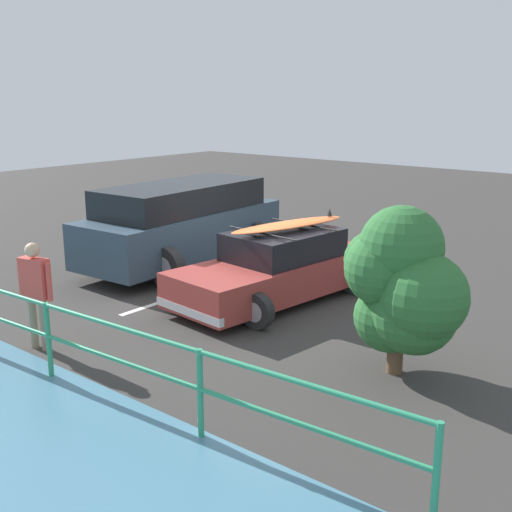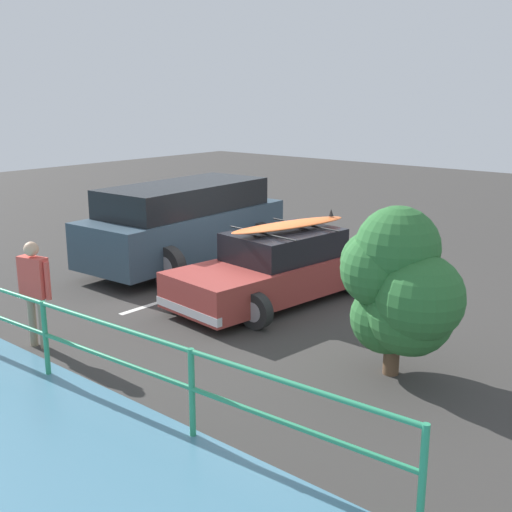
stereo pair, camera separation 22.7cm
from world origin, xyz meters
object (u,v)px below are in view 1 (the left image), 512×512
at_px(sedan_car, 279,267).
at_px(suv_car, 183,223).
at_px(bush_near_left, 402,283).
at_px(person_bystander, 35,286).

relative_size(sedan_car, suv_car, 0.85).
bearing_deg(bush_near_left, suv_car, -19.12).
relative_size(sedan_car, bush_near_left, 1.89).
xyz_separation_m(suv_car, bush_near_left, (-6.31, 2.19, 0.34)).
relative_size(suv_car, bush_near_left, 2.23).
height_order(suv_car, bush_near_left, bush_near_left).
distance_m(sedan_car, person_bystander, 4.33).
height_order(suv_car, person_bystander, suv_car).
bearing_deg(sedan_car, bush_near_left, 154.10).
height_order(person_bystander, bush_near_left, bush_near_left).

